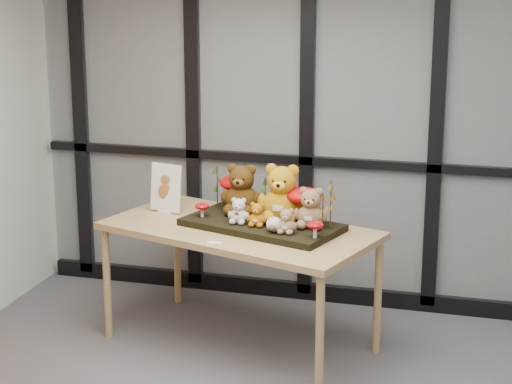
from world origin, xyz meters
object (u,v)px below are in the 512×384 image
(bear_brown_medium, at_px, (242,186))
(bear_small_yellow, at_px, (257,213))
(bear_tan_back, at_px, (311,205))
(diorama_tray, at_px, (262,225))
(mushroom_back_left, at_px, (237,190))
(plush_cream_hedgehog, at_px, (274,224))
(mushroom_front_left, at_px, (202,209))
(sign_holder, at_px, (166,190))
(display_table, at_px, (240,237))
(mushroom_front_right, at_px, (315,229))
(mushroom_back_right, at_px, (304,204))
(bear_beige_small, at_px, (287,219))
(bear_white_bow, at_px, (239,209))
(bear_pooh_yellow, at_px, (282,190))

(bear_brown_medium, xyz_separation_m, bear_small_yellow, (0.17, -0.25, -0.10))
(bear_tan_back, bearing_deg, diorama_tray, -167.87)
(bear_tan_back, relative_size, mushroom_back_left, 1.11)
(bear_small_yellow, xyz_separation_m, mushroom_back_left, (-0.24, 0.35, 0.04))
(bear_small_yellow, bearing_deg, diorama_tray, 104.84)
(plush_cream_hedgehog, relative_size, mushroom_front_left, 0.99)
(plush_cream_hedgehog, bearing_deg, bear_brown_medium, 149.74)
(bear_small_yellow, distance_m, sign_holder, 0.76)
(diorama_tray, bearing_deg, bear_brown_medium, 156.15)
(bear_small_yellow, relative_size, plush_cream_hedgehog, 1.66)
(display_table, height_order, sign_holder, sign_holder)
(bear_brown_medium, relative_size, mushroom_front_right, 3.16)
(diorama_tray, relative_size, plush_cream_hedgehog, 9.76)
(bear_small_yellow, height_order, mushroom_back_right, mushroom_back_right)
(mushroom_front_left, bearing_deg, bear_beige_small, -17.76)
(mushroom_back_right, bearing_deg, display_table, -169.90)
(bear_white_bow, height_order, sign_holder, sign_holder)
(bear_brown_medium, relative_size, bear_small_yellow, 2.16)
(display_table, height_order, bear_small_yellow, bear_small_yellow)
(bear_pooh_yellow, relative_size, bear_tan_back, 1.45)
(mushroom_front_left, bearing_deg, mushroom_back_left, 58.09)
(display_table, relative_size, mushroom_front_right, 16.52)
(bear_brown_medium, height_order, bear_tan_back, bear_brown_medium)
(bear_pooh_yellow, bearing_deg, bear_beige_small, -52.47)
(bear_brown_medium, bearing_deg, bear_white_bow, -60.85)
(bear_pooh_yellow, bearing_deg, bear_white_bow, -136.32)
(mushroom_front_left, bearing_deg, bear_tan_back, -2.62)
(plush_cream_hedgehog, bearing_deg, mushroom_back_right, 78.04)
(sign_holder, bearing_deg, bear_beige_small, -8.41)
(bear_brown_medium, bearing_deg, sign_holder, -164.85)
(bear_beige_small, relative_size, mushroom_back_right, 0.69)
(sign_holder, bearing_deg, bear_brown_medium, 11.14)
(bear_small_yellow, relative_size, sign_holder, 0.50)
(bear_pooh_yellow, height_order, plush_cream_hedgehog, bear_pooh_yellow)
(diorama_tray, relative_size, mushroom_front_left, 9.68)
(bear_tan_back, bearing_deg, sign_holder, -173.91)
(sign_holder, bearing_deg, bear_small_yellow, -7.63)
(diorama_tray, height_order, bear_white_bow, bear_white_bow)
(bear_tan_back, height_order, sign_holder, sign_holder)
(bear_pooh_yellow, height_order, bear_white_bow, bear_pooh_yellow)
(sign_holder, bearing_deg, plush_cream_hedgehog, -9.63)
(bear_beige_small, bearing_deg, plush_cream_hedgehog, -170.22)
(bear_beige_small, xyz_separation_m, plush_cream_hedgehog, (-0.08, 0.01, -0.04))
(diorama_tray, xyz_separation_m, bear_small_yellow, (-0.00, -0.09, 0.10))
(display_table, distance_m, mushroom_front_left, 0.30)
(bear_brown_medium, xyz_separation_m, mushroom_front_left, (-0.22, -0.15, -0.13))
(bear_tan_back, xyz_separation_m, bear_white_bow, (-0.45, -0.04, -0.05))
(plush_cream_hedgehog, bearing_deg, bear_small_yellow, 164.70)
(bear_brown_medium, distance_m, plush_cream_hedgehog, 0.47)
(bear_small_yellow, relative_size, mushroom_front_right, 1.46)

